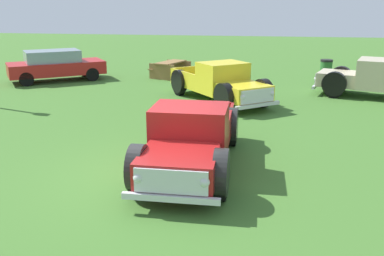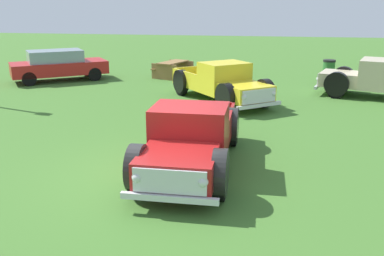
% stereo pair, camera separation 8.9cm
% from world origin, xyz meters
% --- Properties ---
extents(ground_plane, '(80.00, 80.00, 0.00)m').
position_xyz_m(ground_plane, '(0.00, 0.00, 0.00)').
color(ground_plane, '#3D6B28').
extents(pickup_truck_foreground, '(1.91, 4.82, 1.47)m').
position_xyz_m(pickup_truck_foreground, '(0.67, 0.33, 0.70)').
color(pickup_truck_foreground, maroon).
rests_on(pickup_truck_foreground, ground_plane).
extents(pickup_truck_behind_left, '(5.18, 3.15, 1.49)m').
position_xyz_m(pickup_truck_behind_left, '(6.44, 9.05, 0.71)').
color(pickup_truck_behind_left, '#C6B793').
rests_on(pickup_truck_behind_left, ground_plane).
extents(pickup_truck_behind_right, '(4.37, 4.87, 1.49)m').
position_xyz_m(pickup_truck_behind_right, '(0.76, 7.15, 0.71)').
color(pickup_truck_behind_right, yellow).
rests_on(pickup_truck_behind_right, ground_plane).
extents(sedan_distant_a, '(4.54, 3.97, 1.44)m').
position_xyz_m(sedan_distant_a, '(-7.48, 10.41, 0.76)').
color(sedan_distant_a, '#B21E1E').
rests_on(sedan_distant_a, ground_plane).
extents(picnic_table, '(2.01, 2.20, 0.78)m').
position_xyz_m(picnic_table, '(-2.34, 12.28, 0.49)').
color(picnic_table, olive).
rests_on(picnic_table, ground_plane).
extents(trash_can, '(0.59, 0.59, 0.95)m').
position_xyz_m(trash_can, '(5.21, 12.99, 0.48)').
color(trash_can, '#2D6B2D').
rests_on(trash_can, ground_plane).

